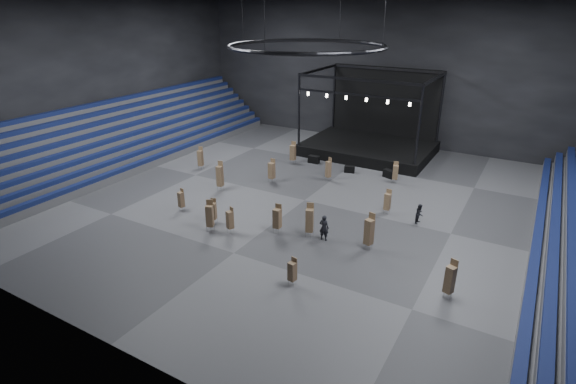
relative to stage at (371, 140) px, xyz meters
The scene contains 28 objects.
floor 16.30m from the stage, 90.00° to the right, with size 50.00×50.00×0.00m, color #48484A.
wall_back 8.93m from the stage, 90.00° to the left, with size 50.00×0.20×18.00m, color black.
wall_front 37.99m from the stage, 90.00° to the right, with size 50.00×0.20×18.00m, color black.
wall_left 30.75m from the stage, 147.00° to the right, with size 0.20×42.00×18.00m, color black.
bleachers_left 28.10m from the stage, 144.71° to the right, with size 7.20×40.00×6.40m.
stage is the anchor object (origin of this frame).
truss_ring 19.93m from the stage, 90.00° to the right, with size 12.30×12.30×5.15m.
flight_case_left 7.95m from the stage, 119.47° to the right, with size 1.19×0.60×0.80m, color black.
flight_case_mid 7.80m from the stage, 85.15° to the right, with size 1.03×0.51×0.68m, color black.
flight_case_right 8.52m from the stage, 56.85° to the right, with size 1.17×0.58×0.78m, color black.
chair_stack_0 19.63m from the stage, 132.16° to the right, with size 0.57×0.57×2.42m.
chair_stack_1 28.28m from the stage, 60.38° to the right, with size 0.63×0.63×2.55m.
chair_stack_2 19.72m from the stage, 113.48° to the right, with size 0.60×0.60×2.82m.
chair_stack_3 24.11m from the stage, 99.85° to the right, with size 0.58×0.58×2.07m.
chair_stack_4 25.17m from the stage, 97.98° to the right, with size 0.69×0.69×2.53m.
chair_stack_5 24.56m from the stage, 108.79° to the right, with size 0.49×0.49×1.96m.
chair_stack_6 28.54m from the stage, 79.07° to the right, with size 0.51×0.51×1.89m.
chair_stack_7 24.45m from the stage, 94.76° to the right, with size 0.58×0.58×2.08m.
chair_stack_8 14.83m from the stage, 108.81° to the right, with size 0.58×0.58×2.37m.
chair_stack_9 10.02m from the stage, 124.84° to the right, with size 0.61×0.61×2.46m.
chair_stack_10 22.24m from the stage, 81.10° to the right, with size 0.70×0.70×2.68m.
chair_stack_11 10.83m from the stage, 91.52° to the right, with size 0.57×0.57×2.34m.
chair_stack_12 9.94m from the stage, 55.89° to the right, with size 0.61×0.61×2.12m.
chair_stack_13 22.95m from the stage, 69.89° to the right, with size 0.66×0.66×2.78m.
chair_stack_14 22.66m from the stage, 87.31° to the right, with size 0.56×0.56×2.32m.
chair_stack_15 16.86m from the stage, 64.94° to the right, with size 0.48×0.48×2.13m.
man_center 22.35m from the stage, 78.17° to the right, with size 0.72×0.47×1.98m, color black.
crew_member 18.50m from the stage, 57.66° to the right, with size 0.78×0.60×1.60m, color black.
Camera 1 is at (16.83, -32.09, 16.05)m, focal length 28.00 mm.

